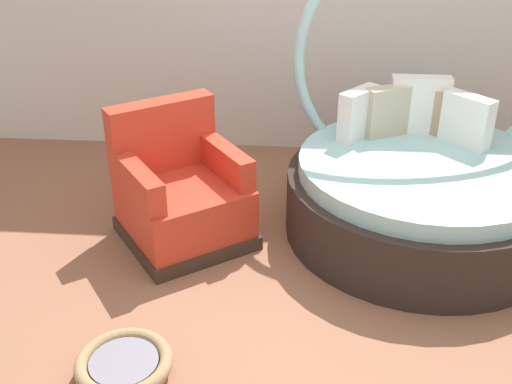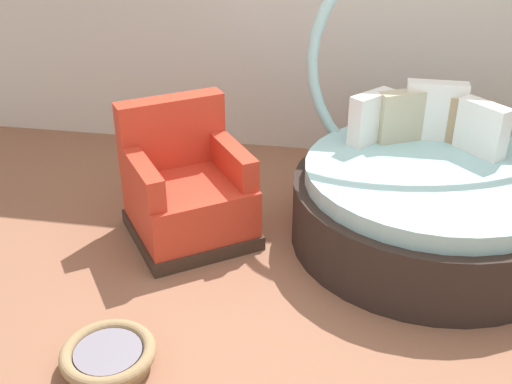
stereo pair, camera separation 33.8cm
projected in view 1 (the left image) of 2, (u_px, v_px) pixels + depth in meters
ground_plane at (335, 298)px, 3.85m from camera, size 8.00×8.00×0.02m
round_daybed at (421, 178)px, 4.39m from camera, size 1.89×1.89×2.05m
red_armchair at (180, 195)px, 4.31m from camera, size 1.11×1.11×0.94m
pet_basket at (124, 366)px, 3.23m from camera, size 0.51×0.51×0.13m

